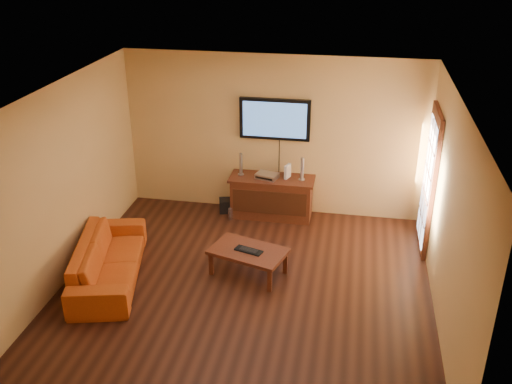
% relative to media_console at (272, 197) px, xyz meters
% --- Properties ---
extents(ground_plane, '(5.00, 5.00, 0.00)m').
position_rel_media_console_xyz_m(ground_plane, '(-0.02, -2.22, -0.36)').
color(ground_plane, black).
rests_on(ground_plane, ground).
extents(room_walls, '(5.00, 5.00, 5.00)m').
position_rel_media_console_xyz_m(room_walls, '(-0.02, -1.60, 1.33)').
color(room_walls, tan).
rests_on(room_walls, ground).
extents(french_door, '(0.07, 1.02, 2.22)m').
position_rel_media_console_xyz_m(french_door, '(2.44, -0.52, 0.69)').
color(french_door, '#451C0F').
rests_on(french_door, ground).
extents(media_console, '(1.41, 0.54, 0.71)m').
position_rel_media_console_xyz_m(media_console, '(0.00, 0.00, 0.00)').
color(media_console, '#451C0F').
rests_on(media_console, ground).
extents(television, '(1.16, 0.08, 0.69)m').
position_rel_media_console_xyz_m(television, '(0.00, 0.23, 1.29)').
color(television, black).
rests_on(television, ground).
extents(coffee_table, '(1.18, 0.90, 0.39)m').
position_rel_media_console_xyz_m(coffee_table, '(-0.05, -1.83, -0.02)').
color(coffee_table, '#451C0F').
rests_on(coffee_table, ground).
extents(sofa, '(1.06, 2.11, 0.79)m').
position_rel_media_console_xyz_m(sofa, '(-1.93, -2.29, 0.04)').
color(sofa, '#C04C15').
rests_on(sofa, ground).
extents(speaker_left, '(0.10, 0.10, 0.38)m').
position_rel_media_console_xyz_m(speaker_left, '(-0.53, 0.04, 0.52)').
color(speaker_left, silver).
rests_on(speaker_left, media_console).
extents(speaker_right, '(0.11, 0.11, 0.39)m').
position_rel_media_console_xyz_m(speaker_right, '(0.50, 0.01, 0.53)').
color(speaker_right, silver).
rests_on(speaker_right, media_console).
extents(av_receiver, '(0.41, 0.34, 0.08)m').
position_rel_media_console_xyz_m(av_receiver, '(-0.08, -0.02, 0.39)').
color(av_receiver, silver).
rests_on(av_receiver, media_console).
extents(game_console, '(0.10, 0.18, 0.23)m').
position_rel_media_console_xyz_m(game_console, '(0.25, 0.04, 0.47)').
color(game_console, white).
rests_on(game_console, media_console).
extents(subwoofer, '(0.28, 0.28, 0.23)m').
position_rel_media_console_xyz_m(subwoofer, '(-0.80, 0.02, -0.24)').
color(subwoofer, black).
rests_on(subwoofer, ground).
extents(bottle, '(0.08, 0.08, 0.23)m').
position_rel_media_console_xyz_m(bottle, '(-0.66, -0.26, -0.25)').
color(bottle, white).
rests_on(bottle, ground).
extents(keyboard, '(0.42, 0.26, 0.02)m').
position_rel_media_console_xyz_m(keyboard, '(-0.03, -1.86, 0.04)').
color(keyboard, black).
rests_on(keyboard, coffee_table).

